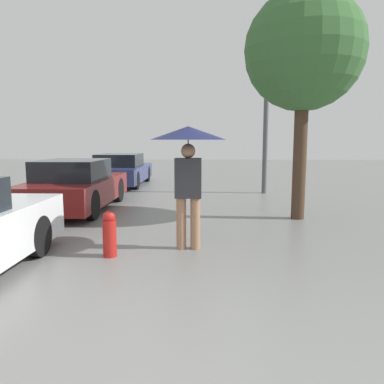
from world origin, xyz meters
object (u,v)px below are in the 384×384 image
object	(u,v)px
pedestrian	(188,150)
street_lamp	(266,107)
parked_car_middle	(76,186)
fire_hydrant	(110,234)
parked_car_farthest	(121,170)
tree	(304,52)

from	to	relation	value
pedestrian	street_lamp	xyz separation A→B (m)	(2.16, 6.34, 1.17)
parked_car_middle	fire_hydrant	size ratio (longest dim) A/B	5.72
parked_car_farthest	pedestrian	bearing A→B (deg)	-70.42
pedestrian	parked_car_middle	world-z (taller)	pedestrian
street_lamp	fire_hydrant	distance (m)	7.91
parked_car_farthest	fire_hydrant	distance (m)	8.94
pedestrian	street_lamp	world-z (taller)	street_lamp
pedestrian	parked_car_middle	size ratio (longest dim) A/B	0.49
parked_car_middle	parked_car_farthest	world-z (taller)	parked_car_middle
tree	fire_hydrant	xyz separation A→B (m)	(-3.43, -2.82, -3.17)
pedestrian	fire_hydrant	distance (m)	1.73
parked_car_middle	pedestrian	bearing A→B (deg)	-47.96
parked_car_middle	tree	distance (m)	6.05
parked_car_farthest	tree	world-z (taller)	tree
fire_hydrant	street_lamp	bearing A→B (deg)	64.01
tree	street_lamp	xyz separation A→B (m)	(-0.13, 3.96, -0.78)
tree	parked_car_farthest	bearing A→B (deg)	131.49
street_lamp	parked_car_farthest	bearing A→B (deg)	158.92
tree	street_lamp	world-z (taller)	street_lamp
parked_car_middle	tree	world-z (taller)	tree
street_lamp	fire_hydrant	bearing A→B (deg)	-115.99
pedestrian	fire_hydrant	bearing A→B (deg)	-158.74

